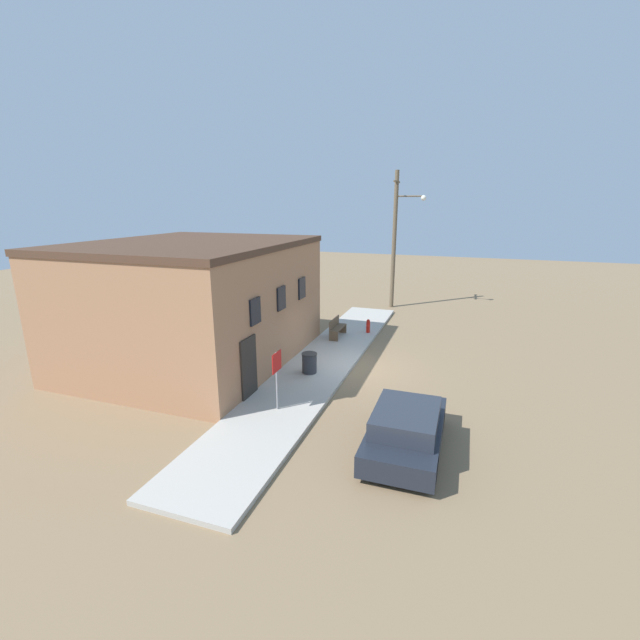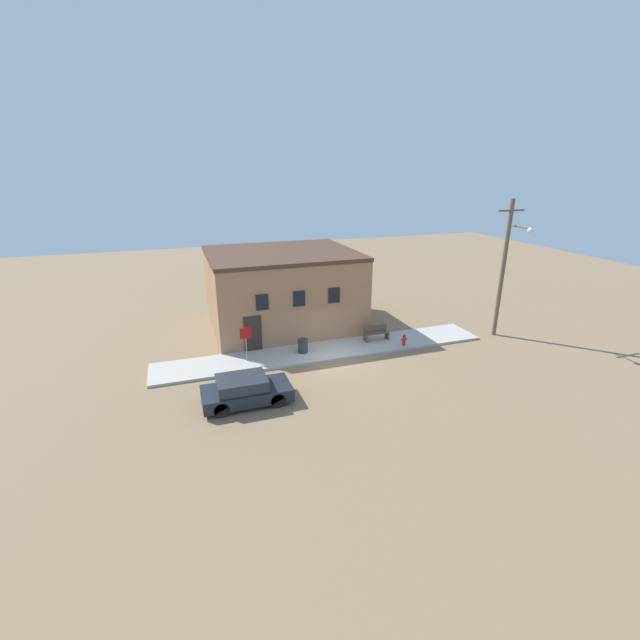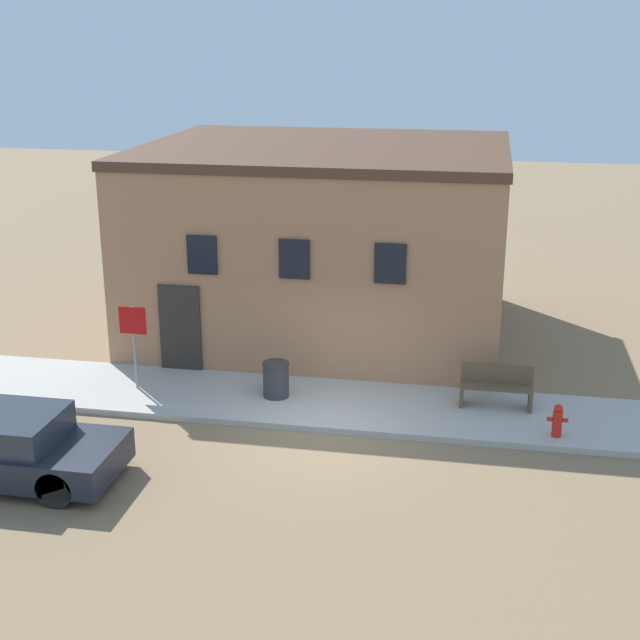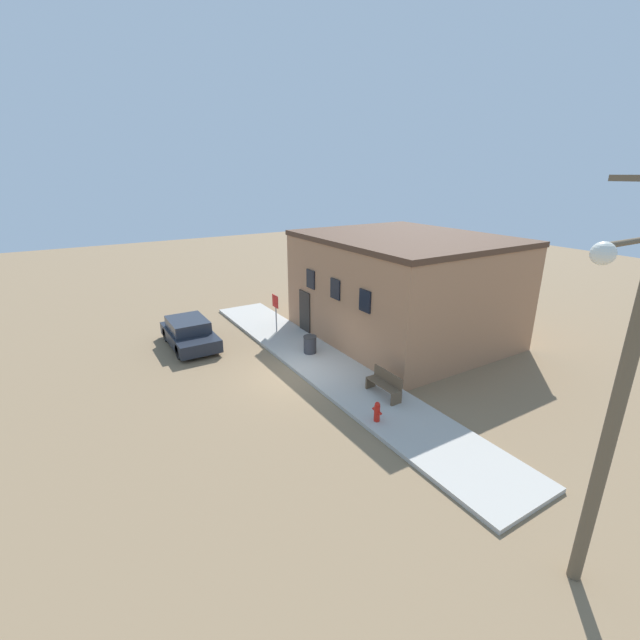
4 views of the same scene
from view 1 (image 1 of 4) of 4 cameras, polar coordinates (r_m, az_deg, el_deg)
ground_plane at (r=17.58m, az=4.48°, el=-6.38°), size 80.00×80.00×0.00m
sidewalk at (r=17.91m, az=0.37°, el=-5.68°), size 19.24×2.64×0.14m
brick_building at (r=18.51m, az=-16.27°, el=2.29°), size 9.31×7.88×5.02m
fire_hydrant at (r=21.77m, az=6.43°, el=-0.78°), size 0.41×0.19×0.69m
stop_sign at (r=13.46m, az=-5.78°, el=-6.67°), size 0.62×0.06×1.92m
bench at (r=20.94m, az=2.25°, el=-1.05°), size 1.53×0.44×0.91m
trash_bin at (r=16.58m, az=-1.42°, el=-5.73°), size 0.60×0.60×0.78m
utility_pole at (r=27.32m, az=10.10°, el=10.93°), size 1.80×1.92×8.39m
parked_car at (r=12.09m, az=11.39°, el=-14.08°), size 3.96×1.86×1.28m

